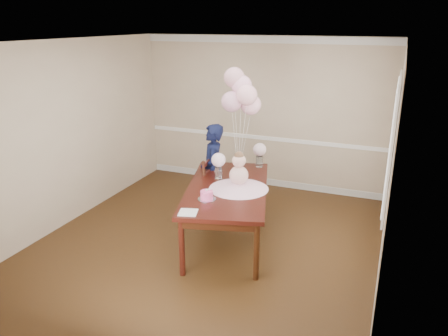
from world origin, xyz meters
TOP-DOWN VIEW (x-y plane):
  - floor at (0.00, 0.00)m, footprint 4.50×5.00m
  - ceiling at (0.00, 0.00)m, footprint 4.50×5.00m
  - wall_back at (0.00, 2.50)m, footprint 4.50×0.02m
  - wall_front at (0.00, -2.50)m, footprint 4.50×0.02m
  - wall_left at (-2.25, 0.00)m, footprint 0.02×5.00m
  - wall_right at (2.25, 0.00)m, footprint 0.02×5.00m
  - chair_rail_trim at (0.00, 2.49)m, footprint 4.50×0.02m
  - crown_molding at (0.00, 2.49)m, footprint 4.50×0.02m
  - baseboard_trim at (0.00, 2.49)m, footprint 4.50×0.02m
  - window_frame at (2.23, 0.50)m, footprint 0.02×1.66m
  - window_blinds at (2.21, 0.50)m, footprint 0.01×1.50m
  - dining_table_top at (0.21, 0.21)m, footprint 1.59×2.32m
  - table_apron at (0.21, 0.21)m, footprint 1.46×2.19m
  - table_leg_fl at (0.04, -0.85)m, footprint 0.09×0.09m
  - table_leg_fr at (0.90, -0.61)m, footprint 0.09×0.09m
  - table_leg_bl at (-0.48, 1.03)m, footprint 0.09×0.09m
  - table_leg_br at (0.38, 1.27)m, footprint 0.09×0.09m
  - baby_skirt at (0.38, 0.20)m, footprint 0.99×0.99m
  - baby_torso at (0.38, 0.20)m, footprint 0.25×0.25m
  - baby_head at (0.38, 0.20)m, footprint 0.18×0.18m
  - baby_hair at (0.38, 0.20)m, footprint 0.13×0.13m
  - cake_platter at (0.13, -0.31)m, footprint 0.29×0.29m
  - birthday_cake at (0.13, -0.31)m, footprint 0.20×0.20m
  - cake_flower_a at (0.13, -0.31)m, footprint 0.03×0.03m
  - cake_flower_b at (0.16, -0.28)m, footprint 0.03×0.03m
  - rose_vase_near at (-0.03, 0.47)m, footprint 0.13×0.13m
  - roses_near at (-0.03, 0.47)m, footprint 0.20×0.20m
  - rose_vase_far at (0.36, 1.18)m, footprint 0.13×0.13m
  - roses_far at (0.36, 1.18)m, footprint 0.20×0.20m
  - napkin at (0.09, -0.76)m, footprint 0.26×0.26m
  - balloon_weight at (0.16, 0.80)m, footprint 0.05×0.05m
  - balloon_a at (0.06, 0.77)m, footprint 0.30×0.30m
  - balloon_b at (0.27, 0.78)m, footprint 0.30×0.30m
  - balloon_c at (0.15, 0.91)m, footprint 0.30×0.30m
  - balloon_d at (0.04, 0.90)m, footprint 0.30×0.30m
  - balloon_e at (0.29, 0.92)m, footprint 0.30×0.30m
  - balloon_ribbon_a at (0.11, 0.78)m, footprint 0.09×0.03m
  - balloon_ribbon_b at (0.22, 0.79)m, footprint 0.12×0.03m
  - balloon_ribbon_c at (0.15, 0.85)m, footprint 0.01×0.10m
  - balloon_ribbon_d at (0.10, 0.85)m, footprint 0.11×0.08m
  - balloon_ribbon_e at (0.22, 0.86)m, footprint 0.13×0.11m
  - dining_chair_seat at (-0.08, 0.66)m, footprint 0.49×0.49m
  - chair_leg_fl at (-0.24, 0.47)m, footprint 0.04×0.04m
  - chair_leg_fr at (0.12, 0.50)m, footprint 0.04×0.04m
  - chair_leg_bl at (-0.28, 0.83)m, footprint 0.04×0.04m
  - chair_leg_br at (0.09, 0.86)m, footprint 0.04×0.04m
  - chair_back_post_l at (-0.26, 0.46)m, footprint 0.04×0.04m
  - chair_back_post_r at (-0.30, 0.83)m, footprint 0.04×0.04m
  - chair_slat_low at (-0.28, 0.64)m, footprint 0.07×0.40m
  - chair_slat_mid at (-0.28, 0.64)m, footprint 0.07×0.40m
  - chair_slat_top at (-0.28, 0.64)m, footprint 0.07×0.40m
  - woman at (-0.28, 0.84)m, footprint 0.53×0.63m

SIDE VIEW (x-z plane):
  - floor at x=0.00m, z-range 0.00..0.00m
  - baseboard_trim at x=0.00m, z-range 0.00..0.12m
  - chair_leg_fl at x=-0.24m, z-range 0.00..0.43m
  - chair_leg_fr at x=0.12m, z-range 0.00..0.43m
  - chair_leg_bl at x=-0.28m, z-range 0.00..0.43m
  - chair_leg_br at x=0.09m, z-range 0.00..0.43m
  - table_leg_fl at x=0.04m, z-range 0.00..0.74m
  - table_leg_fr at x=0.90m, z-range 0.00..0.74m
  - table_leg_bl at x=-0.48m, z-range 0.00..0.74m
  - table_leg_br at x=0.38m, z-range 0.00..0.74m
  - dining_chair_seat at x=-0.08m, z-range 0.43..0.48m
  - chair_slat_low at x=-0.28m, z-range 0.60..0.65m
  - table_apron at x=0.21m, z-range 0.64..0.74m
  - woman at x=-0.28m, z-range 0.00..1.48m
  - chair_back_post_l at x=-0.26m, z-range 0.46..1.03m
  - chair_back_post_r at x=-0.30m, z-range 0.46..1.03m
  - dining_table_top at x=0.21m, z-range 0.74..0.79m
  - chair_slat_mid at x=-0.28m, z-range 0.76..0.81m
  - cake_platter at x=0.13m, z-range 0.79..0.80m
  - napkin at x=0.09m, z-range 0.79..0.81m
  - balloon_weight at x=0.16m, z-range 0.79..0.82m
  - baby_skirt at x=0.38m, z-range 0.79..0.90m
  - birthday_cake at x=0.13m, z-range 0.80..0.91m
  - rose_vase_near at x=-0.03m, z-range 0.79..0.96m
  - rose_vase_far at x=0.36m, z-range 0.79..0.96m
  - chair_rail_trim at x=0.00m, z-range 0.86..0.94m
  - cake_flower_a at x=0.13m, z-range 0.91..0.94m
  - cake_flower_b at x=0.16m, z-range 0.91..0.94m
  - chair_slat_top at x=-0.28m, z-range 0.92..0.97m
  - baby_torso at x=0.38m, z-range 0.86..1.11m
  - roses_near at x=-0.03m, z-range 0.97..1.17m
  - roses_far at x=0.36m, z-range 0.97..1.17m
  - baby_head at x=0.38m, z-range 1.10..1.28m
  - balloon_ribbon_e at x=0.22m, z-range 0.81..1.63m
  - baby_hair at x=0.38m, z-range 1.19..1.31m
  - balloon_ribbon_a at x=0.11m, z-range 0.81..1.69m
  - balloon_ribbon_b at x=0.22m, z-range 0.81..1.80m
  - wall_back at x=0.00m, z-range 0.00..2.70m
  - wall_front at x=0.00m, z-range 0.00..2.70m
  - wall_left at x=-2.25m, z-range 0.00..2.70m
  - wall_right at x=2.25m, z-range 0.00..2.70m
  - balloon_ribbon_c at x=0.15m, z-range 0.81..1.91m
  - balloon_ribbon_d at x=0.10m, z-range 0.81..2.01m
  - window_frame at x=2.23m, z-range 0.77..2.33m
  - window_blinds at x=2.21m, z-range 0.85..2.25m
  - balloon_e at x=0.29m, z-range 1.65..1.95m
  - balloon_a at x=0.06m, z-range 1.71..2.00m
  - balloon_b at x=0.27m, z-range 1.81..2.11m
  - balloon_c at x=0.15m, z-range 1.92..2.21m
  - balloon_d at x=0.04m, z-range 2.02..2.32m
  - crown_molding at x=0.00m, z-range 2.57..2.69m
  - ceiling at x=0.00m, z-range 2.69..2.71m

